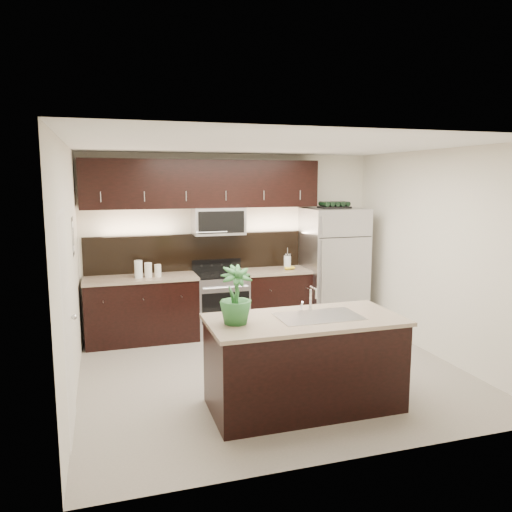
{
  "coord_description": "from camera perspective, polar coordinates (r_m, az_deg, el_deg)",
  "views": [
    {
      "loc": [
        -1.89,
        -5.45,
        2.31
      ],
      "look_at": [
        -0.05,
        0.55,
        1.35
      ],
      "focal_mm": 35.0,
      "sensor_mm": 36.0,
      "label": 1
    }
  ],
  "objects": [
    {
      "name": "canisters",
      "position": [
        7.22,
        -12.48,
        -1.54
      ],
      "size": [
        0.37,
        0.11,
        0.25
      ],
      "rotation": [
        0.0,
        0.0,
        -0.01
      ],
      "color": "silver",
      "rests_on": "counter_run"
    },
    {
      "name": "ground",
      "position": [
        6.22,
        1.95,
        -13.12
      ],
      "size": [
        4.5,
        4.5,
        0.0
      ],
      "primitive_type": "plane",
      "color": "gray",
      "rests_on": "ground"
    },
    {
      "name": "upper_fixtures",
      "position": [
        7.44,
        -5.78,
        7.35
      ],
      "size": [
        3.49,
        0.4,
        1.66
      ],
      "color": "black",
      "rests_on": "counter_run"
    },
    {
      "name": "island",
      "position": [
        5.21,
        5.51,
        -12.01
      ],
      "size": [
        1.96,
        0.96,
        0.94
      ],
      "color": "black",
      "rests_on": "ground"
    },
    {
      "name": "plant",
      "position": [
        4.78,
        -2.33,
        -4.49
      ],
      "size": [
        0.34,
        0.34,
        0.56
      ],
      "primitive_type": "imported",
      "rotation": [
        0.0,
        0.0,
        0.1
      ],
      "color": "#27612B",
      "rests_on": "island"
    },
    {
      "name": "bananas",
      "position": [
        7.66,
        3.45,
        -1.39
      ],
      "size": [
        0.22,
        0.19,
        0.06
      ],
      "primitive_type": "ellipsoid",
      "rotation": [
        0.0,
        0.0,
        0.3
      ],
      "color": "gold",
      "rests_on": "counter_run"
    },
    {
      "name": "room_walls",
      "position": [
        5.73,
        1.11,
        2.55
      ],
      "size": [
        4.52,
        4.02,
        2.71
      ],
      "color": "silver",
      "rests_on": "ground"
    },
    {
      "name": "wine_rack",
      "position": [
        7.89,
        8.95,
        5.78
      ],
      "size": [
        0.46,
        0.29,
        0.11
      ],
      "color": "black",
      "rests_on": "refrigerator"
    },
    {
      "name": "refrigerator",
      "position": [
        8.0,
        8.78,
        -1.29
      ],
      "size": [
        0.9,
        0.81,
        1.87
      ],
      "primitive_type": "cube",
      "color": "#B2B2B7",
      "rests_on": "ground"
    },
    {
      "name": "sink_faucet",
      "position": [
        5.12,
        7.11,
        -6.69
      ],
      "size": [
        0.84,
        0.5,
        0.28
      ],
      "color": "silver",
      "rests_on": "island"
    },
    {
      "name": "counter_run",
      "position": [
        7.51,
        -5.57,
        -5.51
      ],
      "size": [
        3.51,
        0.65,
        0.94
      ],
      "color": "black",
      "rests_on": "ground"
    },
    {
      "name": "french_press",
      "position": [
        7.68,
        3.6,
        -0.65
      ],
      "size": [
        0.11,
        0.11,
        0.33
      ],
      "rotation": [
        0.0,
        0.0,
        0.22
      ],
      "color": "silver",
      "rests_on": "counter_run"
    }
  ]
}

